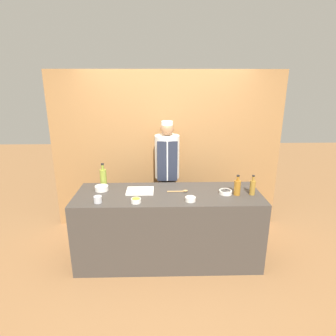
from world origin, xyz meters
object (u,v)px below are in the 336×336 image
Objects in this scene: sauce_bowl_brown at (190,199)px; bottle_vinegar at (252,187)px; bottle_amber at (237,187)px; wooden_spoon at (181,191)px; sauce_bowl_yellow at (136,200)px; sauce_bowl_orange at (102,188)px; bottle_oil at (103,177)px; chef_center at (167,175)px; sauce_bowl_purple at (226,192)px; cup_steel at (98,199)px; cutting_board at (140,191)px.

sauce_bowl_brown is 0.79m from bottle_vinegar.
bottle_amber reaches higher than sauce_bowl_brown.
sauce_bowl_yellow is at bearing -150.02° from wooden_spoon.
sauce_bowl_orange is 0.19m from bottle_oil.
sauce_bowl_purple is at bearing -45.57° from chef_center.
sauce_bowl_yellow is 0.44× the size of wooden_spoon.
chef_center is (-1.02, 0.75, -0.09)m from bottle_vinegar.
sauce_bowl_brown is 1.30× the size of cup_steel.
sauce_bowl_brown is 0.39× the size of bottle_oil.
bottle_vinegar is 0.96× the size of wooden_spoon.
bottle_vinegar is at bearing -10.58° from bottle_oil.
bottle_amber is at bearing -6.32° from sauce_bowl_orange.
sauce_bowl_brown reaches higher than cutting_board.
sauce_bowl_brown is 0.07× the size of chef_center.
sauce_bowl_purple is 1.06m from cutting_board.
sauce_bowl_yellow is at bearing -111.34° from chef_center.
cup_steel reaches higher than cutting_board.
bottle_amber is (1.21, 0.20, 0.07)m from sauce_bowl_yellow.
bottle_oil is (-1.55, 0.32, 0.09)m from sauce_bowl_purple.
wooden_spoon is at bearing 171.32° from bottle_amber.
sauce_bowl_brown is at bearing -18.18° from sauce_bowl_orange.
chef_center reaches higher than wooden_spoon.
bottle_vinegar is at bearing 5.86° from cup_steel.
bottle_oil is 1.04m from wooden_spoon.
bottle_vinegar is at bearing -36.31° from chef_center.
cutting_board is at bearing 177.09° from wooden_spoon.
sauce_bowl_orange is at bearing 174.39° from sauce_bowl_purple.
bottle_oil is 1.19× the size of wooden_spoon.
cup_steel is at bearing -130.70° from chef_center.
chef_center reaches higher than bottle_oil.
sauce_bowl_purple is 1.10m from sauce_bowl_yellow.
sauce_bowl_purple is at bearing 24.45° from sauce_bowl_brown.
sauce_bowl_yellow reaches higher than wooden_spoon.
sauce_bowl_yellow is at bearing -171.73° from bottle_vinegar.
bottle_vinegar is (1.37, -0.13, 0.09)m from cutting_board.
cup_steel is at bearing -163.26° from wooden_spoon.
cup_steel is at bearing -173.54° from bottle_amber.
cutting_board is 0.72m from chef_center.
sauce_bowl_brown is 0.67m from cutting_board.
sauce_bowl_purple is 0.62× the size of bottle_amber.
bottle_oil reaches higher than sauce_bowl_yellow.
bottle_oil is 3.31× the size of cup_steel.
cup_steel is (-0.46, -0.32, 0.03)m from cutting_board.
sauce_bowl_yellow is 0.33m from cutting_board.
cutting_board is (-0.60, 0.30, -0.02)m from sauce_bowl_brown.
sauce_bowl_brown is at bearing -155.55° from sauce_bowl_purple.
sauce_bowl_brown is at bearing -26.68° from cutting_board.
sauce_bowl_purple is at bearing -7.28° from wooden_spoon.
wooden_spoon is (-0.68, 0.10, -0.09)m from bottle_amber.
sauce_bowl_purple is at bearing 174.24° from bottle_vinegar.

